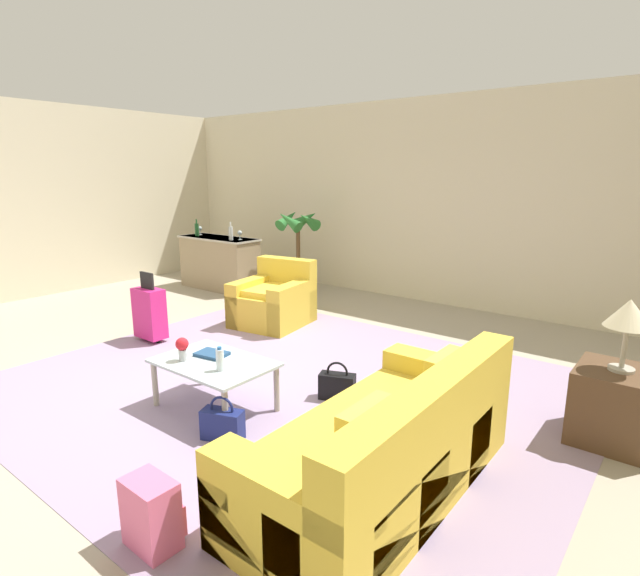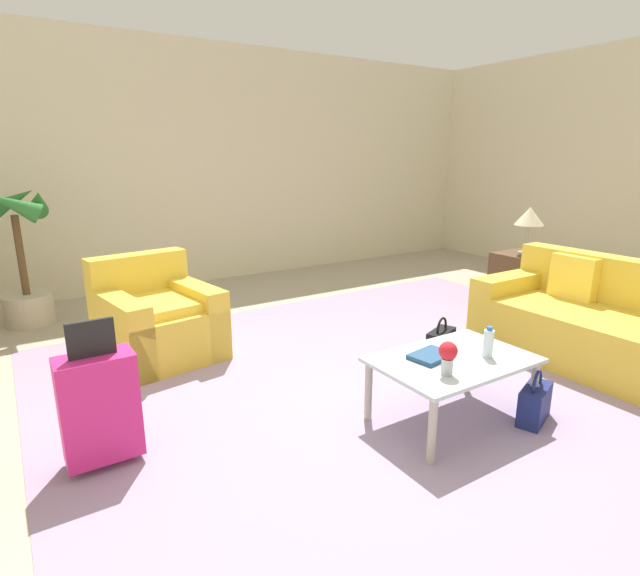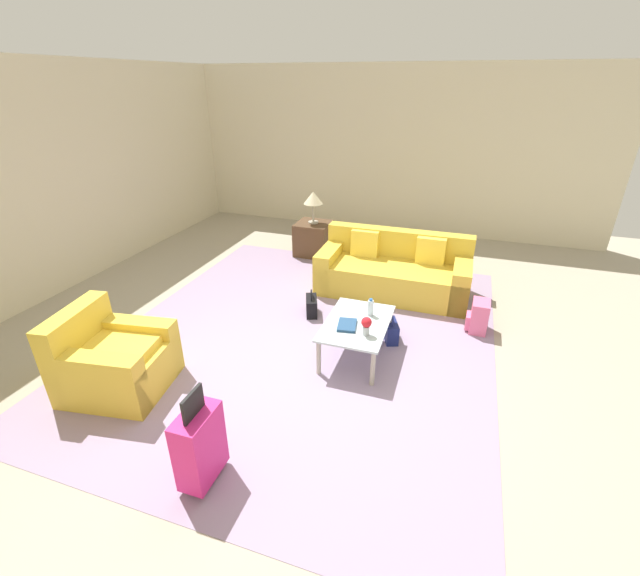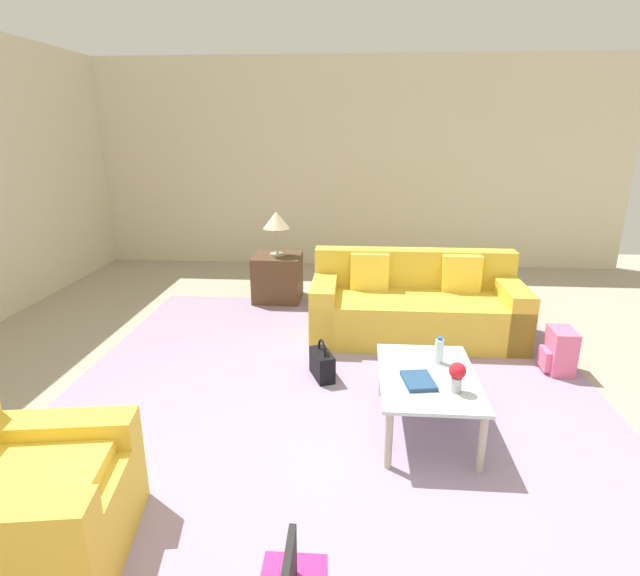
{
  "view_description": "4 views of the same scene",
  "coord_description": "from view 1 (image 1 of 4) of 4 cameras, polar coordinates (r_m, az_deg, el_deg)",
  "views": [
    {
      "loc": [
        3.56,
        -3.09,
        2.0
      ],
      "look_at": [
        1.0,
        0.2,
        1.03
      ],
      "focal_mm": 28.0,
      "sensor_mm": 36.0,
      "label": 1
    },
    {
      "loc": [
        -1.91,
        -2.53,
        1.68
      ],
      "look_at": [
        -0.03,
        0.41,
        0.76
      ],
      "focal_mm": 28.0,
      "sensor_mm": 36.0,
      "label": 2
    },
    {
      "loc": [
        -3.54,
        -1.41,
        2.82
      ],
      "look_at": [
        -0.12,
        -0.25,
        1.05
      ],
      "focal_mm": 24.0,
      "sensor_mm": 36.0,
      "label": 3
    },
    {
      "loc": [
        -2.77,
        0.02,
        2.06
      ],
      "look_at": [
        0.3,
        0.25,
        1.08
      ],
      "focal_mm": 28.0,
      "sensor_mm": 36.0,
      "label": 4
    }
  ],
  "objects": [
    {
      "name": "coffee_table",
      "position": [
        4.4,
        -12.01,
        -8.87
      ],
      "size": [
        1.01,
        0.67,
        0.43
      ],
      "color": "silver",
      "rests_on": "ground"
    },
    {
      "name": "table_lamp",
      "position": [
        4.23,
        31.82,
        -2.71
      ],
      "size": [
        0.33,
        0.33,
        0.54
      ],
      "color": "#ADA899",
      "rests_on": "side_table"
    },
    {
      "name": "couch",
      "position": [
        3.31,
        8.19,
        -18.03
      ],
      "size": [
        0.94,
        2.11,
        0.85
      ],
      "color": "gold",
      "rests_on": "ground"
    },
    {
      "name": "bar_console",
      "position": [
        8.9,
        -11.42,
        2.9
      ],
      "size": [
        1.53,
        0.58,
        0.9
      ],
      "color": "#937F60",
      "rests_on": "ground"
    },
    {
      "name": "wall_back",
      "position": [
        8.0,
        11.58,
        9.6
      ],
      "size": [
        10.24,
        0.12,
        3.1
      ],
      "primitive_type": "cube",
      "color": "beige",
      "rests_on": "ground"
    },
    {
      "name": "handbag_navy",
      "position": [
        4.01,
        -11.09,
        -15.0
      ],
      "size": [
        0.35,
        0.25,
        0.36
      ],
      "color": "navy",
      "rests_on": "ground"
    },
    {
      "name": "suitcase_magenta",
      "position": [
        6.34,
        -18.91,
        -2.66
      ],
      "size": [
        0.4,
        0.22,
        0.85
      ],
      "color": "#D12375",
      "rests_on": "ground"
    },
    {
      "name": "flower_vase",
      "position": [
        4.41,
        -15.47,
        -6.51
      ],
      "size": [
        0.11,
        0.11,
        0.21
      ],
      "color": "#B2B7BC",
      "rests_on": "coffee_table"
    },
    {
      "name": "potted_palm",
      "position": [
        8.37,
        -2.51,
        4.17
      ],
      "size": [
        0.64,
        0.64,
        1.43
      ],
      "color": "#BCB299",
      "rests_on": "ground"
    },
    {
      "name": "handbag_black",
      "position": [
        4.57,
        1.97,
        -11.1
      ],
      "size": [
        0.35,
        0.25,
        0.36
      ],
      "color": "black",
      "rests_on": "ground"
    },
    {
      "name": "side_table",
      "position": [
        4.45,
        30.71,
        -11.53
      ],
      "size": [
        0.58,
        0.58,
        0.57
      ],
      "primitive_type": "cube",
      "color": "#513823",
      "rests_on": "ground"
    },
    {
      "name": "wine_glass_left_of_centre",
      "position": [
        8.44,
        -9.16,
        6.2
      ],
      "size": [
        0.08,
        0.08,
        0.15
      ],
      "color": "silver",
      "rests_on": "bar_console"
    },
    {
      "name": "wine_bottle_green",
      "position": [
        9.08,
        -13.9,
        6.52
      ],
      "size": [
        0.07,
        0.07,
        0.3
      ],
      "color": "#194C23",
      "rests_on": "bar_console"
    },
    {
      "name": "wine_glass_leftmost",
      "position": [
        9.24,
        -13.56,
        6.59
      ],
      "size": [
        0.08,
        0.08,
        0.15
      ],
      "color": "silver",
      "rests_on": "bar_console"
    },
    {
      "name": "ground_plane",
      "position": [
        5.12,
        -10.42,
        -10.13
      ],
      "size": [
        12.0,
        12.0,
        0.0
      ],
      "primitive_type": "plane",
      "color": "#A89E89"
    },
    {
      "name": "water_bottle",
      "position": [
        4.14,
        -11.36,
        -8.03
      ],
      "size": [
        0.06,
        0.06,
        0.2
      ],
      "color": "silver",
      "rests_on": "coffee_table"
    },
    {
      "name": "coffee_table_book",
      "position": [
        4.51,
        -12.27,
        -7.38
      ],
      "size": [
        0.3,
        0.23,
        0.03
      ],
      "primitive_type": "cube",
      "rotation": [
        0.0,
        0.0,
        0.16
      ],
      "color": "navy",
      "rests_on": "coffee_table"
    },
    {
      "name": "armchair",
      "position": [
        6.75,
        -5.15,
        -1.61
      ],
      "size": [
        0.99,
        1.05,
        0.85
      ],
      "color": "gold",
      "rests_on": "ground"
    },
    {
      "name": "wall_left",
      "position": [
        9.17,
        -32.7,
        8.23
      ],
      "size": [
        0.12,
        8.0,
        3.1
      ],
      "primitive_type": "cube",
      "color": "beige",
      "rests_on": "ground"
    },
    {
      "name": "backpack_pink",
      "position": [
        3.11,
        -18.57,
        -23.3
      ],
      "size": [
        0.3,
        0.26,
        0.4
      ],
      "color": "pink",
      "rests_on": "ground"
    },
    {
      "name": "wine_bottle_clear",
      "position": [
        8.41,
        -10.16,
        6.2
      ],
      "size": [
        0.07,
        0.07,
        0.3
      ],
      "color": "silver",
      "rests_on": "bar_console"
    },
    {
      "name": "area_rug",
      "position": [
        4.86,
        -3.81,
        -11.22
      ],
      "size": [
        5.2,
        4.4,
        0.01
      ],
      "primitive_type": "cube",
      "color": "#9984A3",
      "rests_on": "ground"
    }
  ]
}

